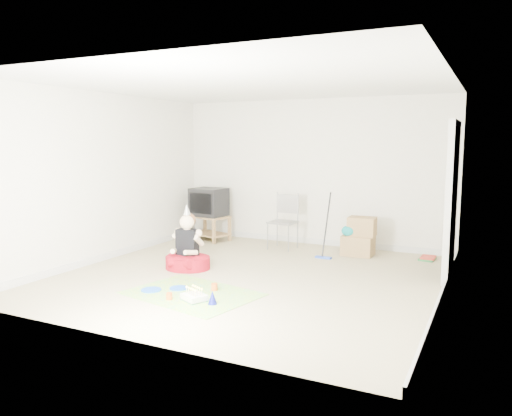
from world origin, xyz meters
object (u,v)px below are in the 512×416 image
at_px(crt_tv, 209,202).
at_px(folding_chair, 283,222).
at_px(birthday_cake, 194,298).
at_px(seated_woman, 188,255).
at_px(tv_stand, 209,226).
at_px(cardboard_boxes, 359,237).

height_order(crt_tv, folding_chair, crt_tv).
height_order(crt_tv, birthday_cake, crt_tv).
bearing_deg(seated_woman, folding_chair, 69.05).
relative_size(tv_stand, seated_woman, 0.87).
distance_m(crt_tv, cardboard_boxes, 2.90).
bearing_deg(folding_chair, birthday_cake, -86.65).
bearing_deg(cardboard_boxes, tv_stand, 179.38).
relative_size(crt_tv, seated_woman, 0.63).
distance_m(tv_stand, crt_tv, 0.45).
relative_size(folding_chair, cardboard_boxes, 1.54).
bearing_deg(tv_stand, cardboard_boxes, -0.62).
bearing_deg(folding_chair, tv_stand, 175.71).
xyz_separation_m(tv_stand, folding_chair, (1.55, -0.12, 0.20)).
height_order(crt_tv, seated_woman, crt_tv).
distance_m(tv_stand, cardboard_boxes, 2.87).
bearing_deg(seated_woman, crt_tv, 112.73).
relative_size(tv_stand, cardboard_boxes, 1.33).
xyz_separation_m(cardboard_boxes, seated_woman, (-2.03, -1.96, -0.09)).
distance_m(tv_stand, birthday_cake, 3.66).
distance_m(cardboard_boxes, seated_woman, 2.83).
bearing_deg(birthday_cake, tv_stand, 118.34).
bearing_deg(tv_stand, crt_tv, -63.43).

